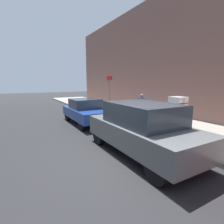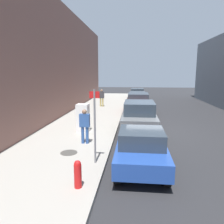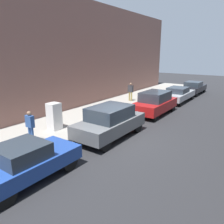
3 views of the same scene
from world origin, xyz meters
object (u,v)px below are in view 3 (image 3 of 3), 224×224
Objects in this scene: pedestrian_walking_far at (131,90)px; parked_suv_gray at (110,121)px; parked_hatchback_blue at (26,161)px; parked_sedan_silver at (178,94)px; parked_suv_red at (155,103)px; discarded_refrigerator at (54,116)px; parked_sedan_dark at (193,87)px; pedestrian_standing_near at (30,125)px.

parked_suv_gray is (3.54, -8.20, -0.23)m from pedestrian_walking_far.
parked_hatchback_blue is 16.36m from parked_sedan_silver.
pedestrian_walking_far is at bearing 146.34° from parked_suv_red.
discarded_refrigerator is 7.73m from parked_suv_red.
parked_sedan_silver is at bearing -90.00° from parked_sedan_dark.
pedestrian_walking_far reaches higher than parked_hatchback_blue.
parked_sedan_silver is at bearing -24.80° from pedestrian_walking_far.
discarded_refrigerator reaches higher than parked_hatchback_blue.
parked_hatchback_blue is at bearing -90.00° from parked_sedan_dark.
parked_suv_red is at bearing -90.00° from parked_sedan_silver.
discarded_refrigerator is 9.42m from pedestrian_walking_far.
parked_sedan_dark is at bearing 90.00° from parked_sedan_silver.
pedestrian_walking_far reaches higher than parked_sedan_dark.
pedestrian_walking_far is 0.43× the size of parked_hatchback_blue.
parked_suv_red is 5.31m from parked_sedan_silver.
discarded_refrigerator is at bearing -104.28° from parked_sedan_silver.
parked_suv_gray is 0.96× the size of parked_sedan_dark.
parked_suv_red is at bearing -90.00° from parked_sedan_dark.
parked_suv_red is 0.96× the size of parked_sedan_dark.
pedestrian_standing_near reaches higher than parked_suv_gray.
parked_hatchback_blue is 0.81× the size of parked_sedan_silver.
parked_suv_gray is (0.00, 5.21, 0.17)m from parked_hatchback_blue.
parked_hatchback_blue is at bearing -90.00° from parked_suv_red.
parked_suv_red is at bearing -98.28° from pedestrian_walking_far.
pedestrian_standing_near is at bearing -149.79° from pedestrian_walking_far.
parked_suv_gray reaches higher than discarded_refrigerator.
parked_sedan_dark is at bearing 73.05° from pedestrian_standing_near.
discarded_refrigerator is 0.35× the size of parked_suv_red.
discarded_refrigerator is 3.37m from parked_suv_gray.
discarded_refrigerator is 0.41× the size of parked_hatchback_blue.
pedestrian_standing_near is 14.59m from parked_sedan_silver.
parked_sedan_silver is (3.54, 2.95, -0.41)m from pedestrian_walking_far.
parked_sedan_dark is (3.15, 17.50, -0.23)m from discarded_refrigerator.
discarded_refrigerator reaches higher than parked_sedan_silver.
parked_hatchback_blue is 0.84× the size of parked_sedan_dark.
parked_hatchback_blue reaches higher than parked_sedan_silver.
parked_hatchback_blue is (3.15, -3.99, -0.21)m from discarded_refrigerator.
parked_sedan_silver is (2.58, 14.36, -0.36)m from pedestrian_standing_near.
discarded_refrigerator is at bearing -100.20° from parked_sedan_dark.
pedestrian_standing_near is (0.96, -11.41, -0.04)m from pedestrian_walking_far.
parked_suv_gray is 5.84m from parked_suv_red.
pedestrian_walking_far is at bearing 92.39° from discarded_refrigerator.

